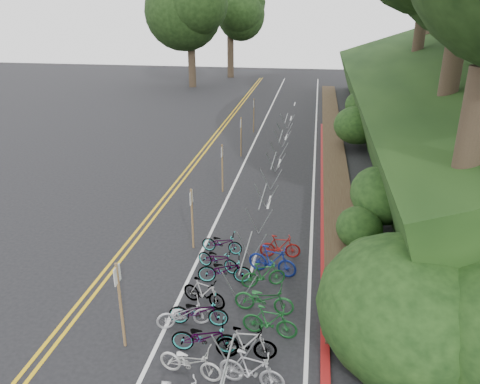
# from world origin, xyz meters

# --- Properties ---
(ground) EXTENTS (120.00, 120.00, 0.00)m
(ground) POSITION_xyz_m (0.00, 0.00, 0.00)
(ground) COLOR black
(ground) RESTS_ON ground
(road_markings) EXTENTS (7.47, 80.00, 0.01)m
(road_markings) POSITION_xyz_m (0.63, 10.10, 0.00)
(road_markings) COLOR gold
(road_markings) RESTS_ON ground
(red_curb) EXTENTS (0.25, 28.00, 0.10)m
(red_curb) POSITION_xyz_m (5.70, 12.00, 0.05)
(red_curb) COLOR maroon
(red_curb) RESTS_ON ground
(embankment) EXTENTS (14.30, 48.14, 9.11)m
(embankment) POSITION_xyz_m (12.96, 19.04, 2.57)
(embankment) COLOR black
(embankment) RESTS_ON ground
(bike_racks_rest) EXTENTS (1.14, 23.00, 1.17)m
(bike_racks_rest) POSITION_xyz_m (3.00, 13.00, 0.85)
(bike_racks_rest) COLOR gray
(bike_racks_rest) RESTS_ON ground
(signpost_near) EXTENTS (0.08, 0.40, 2.68)m
(signpost_near) POSITION_xyz_m (0.12, -0.85, 1.53)
(signpost_near) COLOR brown
(signpost_near) RESTS_ON ground
(signposts_rest) EXTENTS (0.08, 18.40, 2.50)m
(signposts_rest) POSITION_xyz_m (0.60, 14.00, 1.43)
(signposts_rest) COLOR brown
(signposts_rest) RESTS_ON ground
(bike_front) EXTENTS (1.15, 1.74, 0.86)m
(bike_front) POSITION_xyz_m (1.55, 0.26, 0.43)
(bike_front) COLOR #9E9EA3
(bike_front) RESTS_ON ground
(bike_valet) EXTENTS (3.11, 9.60, 1.09)m
(bike_valet) POSITION_xyz_m (2.94, 0.83, 0.49)
(bike_valet) COLOR #9E9EA3
(bike_valet) RESTS_ON ground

